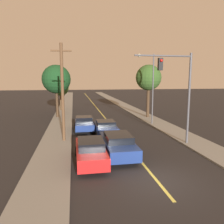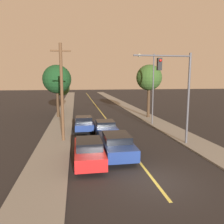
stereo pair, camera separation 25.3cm
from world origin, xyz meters
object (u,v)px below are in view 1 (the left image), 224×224
object	(u,v)px
car_outer_lane_second	(84,124)
streetlamp_right	(150,80)
car_near_lane_second	(105,127)
utility_pole_left	(62,91)
tree_left_near	(61,88)
tree_right_near	(149,78)
tree_left_far	(56,79)
traffic_signal_mast	(178,84)
car_near_lane_front	(118,144)
car_outer_lane_front	(91,151)

from	to	relation	value
car_outer_lane_second	streetlamp_right	world-z (taller)	streetlamp_right
car_near_lane_second	streetlamp_right	bearing A→B (deg)	33.17
utility_pole_left	tree_left_near	size ratio (longest dim) A/B	1.59
car_outer_lane_second	tree_right_near	size ratio (longest dim) A/B	0.55
utility_pole_left	tree_left_near	bearing A→B (deg)	93.58
tree_left_near	tree_right_near	bearing A→B (deg)	-36.98
tree_left_far	tree_left_near	bearing A→B (deg)	88.68
car_outer_lane_second	traffic_signal_mast	world-z (taller)	traffic_signal_mast
car_outer_lane_second	car_near_lane_second	bearing A→B (deg)	-40.81
traffic_signal_mast	car_near_lane_front	bearing A→B (deg)	-162.34
tree_left_near	tree_left_far	xyz separation A→B (m)	(-0.16, -6.73, 1.43)
car_outer_lane_front	tree_right_near	xyz separation A→B (m)	(8.78, 14.71, 4.52)
car_outer_lane_second	tree_left_far	world-z (taller)	tree_left_far
tree_left_far	tree_right_near	distance (m)	12.10
car_near_lane_front	traffic_signal_mast	xyz separation A→B (m)	(4.99, 1.59, 3.95)
car_outer_lane_front	car_outer_lane_second	world-z (taller)	car_outer_lane_front
car_near_lane_second	car_outer_lane_second	size ratio (longest dim) A/B	1.10
car_outer_lane_front	tree_left_near	bearing A→B (deg)	97.19
traffic_signal_mast	tree_right_near	xyz separation A→B (m)	(1.90, 12.09, 0.53)
car_outer_lane_front	traffic_signal_mast	bearing A→B (deg)	20.84
car_near_lane_front	tree_left_far	xyz separation A→B (m)	(-5.03, 15.80, 4.29)
car_outer_lane_second	tree_right_near	xyz separation A→B (m)	(8.78, 6.30, 4.51)
car_near_lane_second	tree_left_near	xyz separation A→B (m)	(-4.87, 16.80, 2.96)
car_near_lane_second	car_outer_lane_front	xyz separation A→B (m)	(-1.90, -6.77, 0.06)
car_outer_lane_front	utility_pole_left	bearing A→B (deg)	109.97
car_near_lane_second	tree_left_near	distance (m)	17.74
tree_right_near	car_outer_lane_front	bearing A→B (deg)	-120.84
car_outer_lane_front	car_outer_lane_second	xyz separation A→B (m)	(-0.00, 8.41, 0.01)
car_outer_lane_front	streetlamp_right	world-z (taller)	streetlamp_right
tree_right_near	car_near_lane_front	bearing A→B (deg)	-116.71
traffic_signal_mast	tree_right_near	distance (m)	12.25
utility_pole_left	tree_left_far	distance (m)	11.96
tree_left_far	car_outer_lane_front	bearing A→B (deg)	-79.47
car_outer_lane_second	tree_left_far	distance (m)	9.97
car_near_lane_second	car_outer_lane_second	xyz separation A→B (m)	(-1.90, 1.64, 0.07)
tree_left_near	tree_right_near	distance (m)	14.81
car_outer_lane_front	tree_right_near	distance (m)	17.72
streetlamp_right	utility_pole_left	distance (m)	10.66
car_near_lane_second	traffic_signal_mast	bearing A→B (deg)	-39.75
car_near_lane_second	tree_left_far	xyz separation A→B (m)	(-5.03, 10.06, 4.39)
traffic_signal_mast	tree_right_near	world-z (taller)	traffic_signal_mast
streetlamp_right	car_near_lane_second	bearing A→B (deg)	-146.83
car_outer_lane_front	car_outer_lane_second	bearing A→B (deg)	90.00
car_outer_lane_second	traffic_signal_mast	bearing A→B (deg)	-40.05
car_near_lane_second	tree_left_near	world-z (taller)	tree_left_near
tree_left_near	utility_pole_left	bearing A→B (deg)	-86.42
car_near_lane_front	tree_left_near	distance (m)	23.23
streetlamp_right	tree_left_near	xyz separation A→B (m)	(-10.34, 13.23, -1.36)
car_near_lane_front	car_outer_lane_front	size ratio (longest dim) A/B	1.11
traffic_signal_mast	tree_right_near	size ratio (longest dim) A/B	1.01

